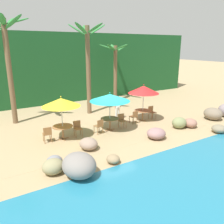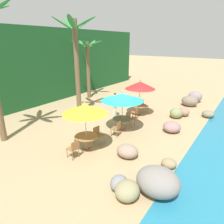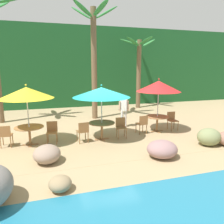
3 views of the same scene
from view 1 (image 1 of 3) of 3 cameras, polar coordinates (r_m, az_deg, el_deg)
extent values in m
plane|color=tan|center=(14.23, -0.06, -4.10)|extent=(120.00, 120.00, 0.00)
cube|color=tan|center=(14.23, -0.06, -4.08)|extent=(18.00, 5.20, 0.01)
cube|color=#194C23|center=(21.63, -12.83, 10.64)|extent=(28.00, 2.40, 6.00)
ellipsoid|color=#7A6B58|center=(17.27, 23.67, -0.40)|extent=(1.13, 1.27, 0.82)
ellipsoid|color=gray|center=(10.11, -14.04, -11.79)|extent=(0.68, 0.60, 0.53)
ellipsoid|color=gray|center=(9.23, -8.12, -12.87)|extent=(1.30, 1.50, 0.94)
ellipsoid|color=#7E8656|center=(14.80, 16.26, -2.56)|extent=(0.92, 0.83, 0.69)
ellipsoid|color=gray|center=(12.88, 10.86, -5.22)|extent=(1.04, 1.00, 0.59)
ellipsoid|color=#937D59|center=(10.19, 0.26, -11.54)|extent=(0.58, 0.62, 0.37)
ellipsoid|color=#7D725A|center=(14.89, 24.88, -3.78)|extent=(0.84, 0.81, 0.47)
ellipsoid|color=gray|center=(11.47, -5.80, -7.80)|extent=(0.87, 1.00, 0.57)
ellipsoid|color=#996C5B|center=(15.15, 18.75, -2.58)|extent=(0.79, 0.84, 0.56)
ellipsoid|color=#8E865E|center=(9.67, -14.34, -12.91)|extent=(0.87, 0.81, 0.62)
cylinder|color=silver|center=(12.60, -12.19, -1.97)|extent=(0.04, 0.04, 2.17)
cone|color=yellow|center=(12.34, -12.46, 2.39)|extent=(2.02, 2.02, 0.43)
sphere|color=yellow|center=(12.28, -12.54, 3.71)|extent=(0.07, 0.07, 0.07)
cube|color=olive|center=(12.97, -11.91, -6.46)|extent=(0.60, 0.12, 0.03)
cube|color=olive|center=(12.97, -11.91, -6.46)|extent=(0.12, 0.60, 0.03)
cylinder|color=olive|center=(12.84, -12.00, -5.00)|extent=(0.09, 0.09, 0.71)
cylinder|color=olive|center=(12.72, -12.09, -3.51)|extent=(1.10, 1.10, 0.03)
cylinder|color=olive|center=(12.98, -7.35, -5.22)|extent=(0.04, 0.04, 0.45)
cylinder|color=olive|center=(12.88, -8.86, -5.45)|extent=(0.04, 0.04, 0.45)
cylinder|color=olive|center=(13.30, -7.83, -4.71)|extent=(0.04, 0.04, 0.45)
cylinder|color=olive|center=(13.20, -9.31, -4.93)|extent=(0.04, 0.04, 0.45)
cube|color=olive|center=(13.01, -8.38, -4.09)|extent=(0.46, 0.46, 0.03)
cube|color=olive|center=(13.12, -8.68, -3.01)|extent=(0.42, 0.08, 0.42)
cylinder|color=olive|center=(12.85, -16.61, -6.01)|extent=(0.04, 0.04, 0.45)
cylinder|color=olive|center=(12.91, -15.06, -5.78)|extent=(0.04, 0.04, 0.45)
cylinder|color=olive|center=(12.53, -16.29, -6.57)|extent=(0.04, 0.04, 0.45)
cylinder|color=olive|center=(12.59, -14.69, -6.33)|extent=(0.04, 0.04, 0.45)
cube|color=olive|center=(12.63, -15.75, -5.16)|extent=(0.45, 0.45, 0.03)
cube|color=olive|center=(12.38, -15.62, -4.63)|extent=(0.42, 0.07, 0.42)
cylinder|color=silver|center=(13.64, -0.53, -0.34)|extent=(0.04, 0.04, 2.11)
cone|color=teal|center=(13.40, -0.54, 3.58)|extent=(2.37, 2.37, 0.41)
sphere|color=teal|center=(13.34, -0.55, 4.77)|extent=(0.07, 0.07, 0.07)
cube|color=olive|center=(13.97, -0.52, -4.43)|extent=(0.60, 0.12, 0.03)
cube|color=olive|center=(13.97, -0.52, -4.43)|extent=(0.12, 0.60, 0.03)
cylinder|color=olive|center=(13.85, -0.52, -3.06)|extent=(0.09, 0.09, 0.71)
cylinder|color=olive|center=(13.74, -0.53, -1.66)|extent=(1.10, 1.10, 0.03)
cylinder|color=olive|center=(14.19, 3.56, -3.23)|extent=(0.04, 0.04, 0.45)
cylinder|color=olive|center=(14.03, 2.28, -3.44)|extent=(0.04, 0.04, 0.45)
cylinder|color=olive|center=(14.48, 2.87, -2.81)|extent=(0.04, 0.04, 0.45)
cylinder|color=olive|center=(14.33, 1.61, -3.01)|extent=(0.04, 0.04, 0.45)
cube|color=olive|center=(14.18, 2.59, -2.20)|extent=(0.46, 0.46, 0.03)
cube|color=olive|center=(14.29, 2.23, -1.24)|extent=(0.42, 0.08, 0.42)
cylinder|color=olive|center=(13.46, -4.43, -4.35)|extent=(0.04, 0.04, 0.45)
cylinder|color=olive|center=(13.65, -3.20, -4.02)|extent=(0.04, 0.04, 0.45)
cylinder|color=olive|center=(13.18, -3.54, -4.77)|extent=(0.04, 0.04, 0.45)
cylinder|color=olive|center=(13.38, -2.30, -4.43)|extent=(0.04, 0.04, 0.45)
cube|color=olive|center=(13.33, -3.38, -3.42)|extent=(0.47, 0.47, 0.03)
cube|color=olive|center=(13.12, -2.89, -2.85)|extent=(0.42, 0.09, 0.42)
cylinder|color=silver|center=(15.47, 7.67, 1.79)|extent=(0.04, 0.04, 2.26)
cone|color=red|center=(15.25, 7.81, 5.53)|extent=(2.03, 2.03, 0.49)
sphere|color=red|center=(15.20, 7.86, 6.73)|extent=(0.07, 0.07, 0.07)
cube|color=olive|center=(15.78, 7.52, -2.12)|extent=(0.60, 0.12, 0.03)
cube|color=olive|center=(15.78, 7.52, -2.12)|extent=(0.12, 0.60, 0.03)
cylinder|color=olive|center=(15.68, 7.57, -0.89)|extent=(0.09, 0.09, 0.71)
cylinder|color=olive|center=(15.58, 7.61, 0.36)|extent=(1.10, 1.10, 0.03)
cylinder|color=olive|center=(16.23, 10.79, -0.98)|extent=(0.04, 0.04, 0.45)
cylinder|color=olive|center=(16.00, 9.83, -1.18)|extent=(0.04, 0.04, 0.45)
cylinder|color=olive|center=(16.48, 9.97, -0.67)|extent=(0.04, 0.04, 0.45)
cylinder|color=olive|center=(16.26, 9.02, -0.86)|extent=(0.04, 0.04, 0.45)
cube|color=olive|center=(16.18, 9.94, -0.11)|extent=(0.42, 0.42, 0.03)
cube|color=olive|center=(16.27, 9.52, 0.72)|extent=(0.42, 0.04, 0.42)
cylinder|color=olive|center=(15.18, 4.28, -1.94)|extent=(0.04, 0.04, 0.45)
cylinder|color=olive|center=(15.40, 5.29, -1.69)|extent=(0.04, 0.04, 0.45)
cylinder|color=olive|center=(14.92, 5.17, -2.28)|extent=(0.04, 0.04, 0.45)
cylinder|color=olive|center=(15.15, 6.18, -2.02)|extent=(0.04, 0.04, 0.45)
cube|color=olive|center=(15.09, 5.25, -1.11)|extent=(0.46, 0.46, 0.03)
cube|color=olive|center=(14.89, 5.78, -0.58)|extent=(0.42, 0.07, 0.42)
cylinder|color=brown|center=(15.86, -23.93, 8.67)|extent=(0.32, 0.32, 6.47)
ellipsoid|color=#2D7A38|center=(16.05, -22.41, 20.04)|extent=(1.57, 0.55, 0.54)
ellipsoid|color=#2D7A38|center=(16.54, -24.05, 19.32)|extent=(1.05, 1.40, 0.86)
ellipsoid|color=#2D7A38|center=(15.06, -25.49, 19.95)|extent=(0.65, 1.56, 0.61)
ellipsoid|color=#2D7A38|center=(15.25, -23.21, 19.81)|extent=(1.09, 1.40, 0.85)
cylinder|color=brown|center=(16.92, -5.86, 9.93)|extent=(0.32, 0.32, 6.24)
ellipsoid|color=#2D7A38|center=(17.14, -3.75, 19.63)|extent=(1.34, 0.45, 0.83)
ellipsoid|color=#2D7A38|center=(17.58, -6.58, 19.43)|extent=(0.70, 1.36, 0.86)
ellipsoid|color=#2D7A38|center=(17.02, -8.70, 19.48)|extent=(1.26, 1.08, 0.85)
ellipsoid|color=#2D7A38|center=(16.25, -7.62, 19.82)|extent=(1.34, 1.02, 0.76)
ellipsoid|color=#2D7A38|center=(16.36, -4.22, 19.98)|extent=(0.81, 1.42, 0.69)
cylinder|color=brown|center=(21.03, 0.82, 9.41)|extent=(0.32, 0.32, 4.92)
ellipsoid|color=#2D7A38|center=(21.38, 2.32, 15.51)|extent=(1.39, 0.59, 0.73)
ellipsoid|color=#2D7A38|center=(21.58, 0.33, 15.55)|extent=(0.74, 1.40, 0.72)
ellipsoid|color=#2D7A38|center=(20.85, -1.20, 15.68)|extent=(1.41, 0.98, 0.57)
ellipsoid|color=#2D7A38|center=(20.26, -0.16, 15.62)|extent=(1.39, 0.99, 0.62)
ellipsoid|color=#2D7A38|center=(20.38, 2.34, 15.72)|extent=(0.66, 1.46, 0.52)
cylinder|color=white|center=(15.82, 1.07, -0.37)|extent=(0.13, 0.13, 0.86)
cylinder|color=white|center=(15.91, 1.62, -0.27)|extent=(0.13, 0.13, 0.86)
cube|color=silver|center=(15.67, 1.36, 2.20)|extent=(0.39, 0.36, 0.58)
cylinder|color=#D6AD89|center=(15.57, 0.68, 1.92)|extent=(0.08, 0.08, 0.50)
cylinder|color=#D6AD89|center=(15.80, 2.03, 2.13)|extent=(0.08, 0.08, 0.50)
sphere|color=#D6AD89|center=(15.58, 1.37, 3.67)|extent=(0.21, 0.21, 0.21)
sphere|color=black|center=(15.57, 1.37, 3.85)|extent=(0.18, 0.18, 0.18)
camera|label=2|loc=(6.02, -55.34, 9.12)|focal=32.03mm
camera|label=3|loc=(5.52, 27.76, -5.82)|focal=35.40mm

